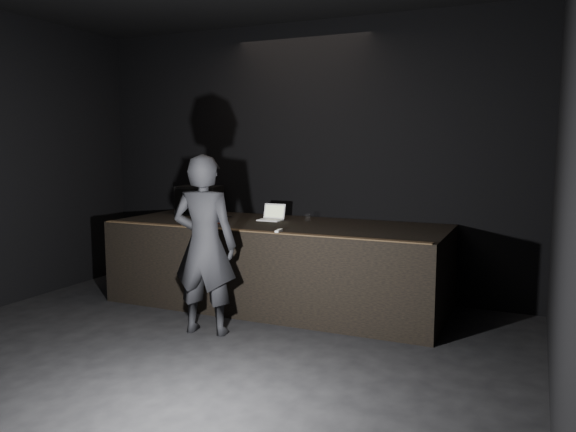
# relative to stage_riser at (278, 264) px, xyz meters

# --- Properties ---
(ground) EXTENTS (7.00, 7.00, 0.00)m
(ground) POSITION_rel_stage_riser_xyz_m (0.00, -2.73, -0.50)
(ground) COLOR black
(ground) RESTS_ON ground
(room_walls) EXTENTS (6.10, 7.10, 3.52)m
(room_walls) POSITION_rel_stage_riser_xyz_m (0.00, -2.73, 1.52)
(room_walls) COLOR black
(room_walls) RESTS_ON ground
(stage_riser) EXTENTS (4.00, 1.50, 1.00)m
(stage_riser) POSITION_rel_stage_riser_xyz_m (0.00, 0.00, 0.00)
(stage_riser) COLOR black
(stage_riser) RESTS_ON ground
(riser_lip) EXTENTS (3.92, 0.10, 0.01)m
(riser_lip) POSITION_rel_stage_riser_xyz_m (0.00, -0.71, 0.51)
(riser_lip) COLOR brown
(riser_lip) RESTS_ON stage_riser
(stage_monitor) EXTENTS (0.62, 0.50, 0.38)m
(stage_monitor) POSITION_rel_stage_riser_xyz_m (-1.39, 0.43, 0.69)
(stage_monitor) COLOR black
(stage_monitor) RESTS_ON stage_riser
(cable) EXTENTS (0.80, 0.16, 0.02)m
(cable) POSITION_rel_stage_riser_xyz_m (-1.18, 0.19, 0.51)
(cable) COLOR black
(cable) RESTS_ON stage_riser
(laptop) EXTENTS (0.29, 0.26, 0.20)m
(laptop) POSITION_rel_stage_riser_xyz_m (-0.18, 0.23, 0.55)
(laptop) COLOR white
(laptop) RESTS_ON stage_riser
(beer_can) EXTENTS (0.06, 0.06, 0.14)m
(beer_can) POSITION_rel_stage_riser_xyz_m (-0.52, -0.52, 0.57)
(beer_can) COLOR silver
(beer_can) RESTS_ON stage_riser
(plastic_cup) EXTENTS (0.07, 0.07, 0.09)m
(plastic_cup) POSITION_rel_stage_riser_xyz_m (0.27, 0.30, 0.55)
(plastic_cup) COLOR white
(plastic_cup) RESTS_ON stage_riser
(wii_remote) EXTENTS (0.06, 0.17, 0.03)m
(wii_remote) POSITION_rel_stage_riser_xyz_m (0.32, -0.65, 0.52)
(wii_remote) COLOR white
(wii_remote) RESTS_ON stage_riser
(person) EXTENTS (0.73, 0.54, 1.84)m
(person) POSITION_rel_stage_riser_xyz_m (-0.23, -1.26, 0.42)
(person) COLOR black
(person) RESTS_ON ground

